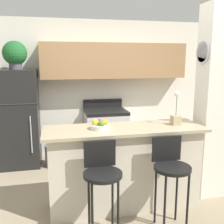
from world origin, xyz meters
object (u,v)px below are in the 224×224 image
Objects in this scene: refrigerator at (19,118)px; bar_stool_left at (102,175)px; bar_stool_right at (171,169)px; orchid_vase at (176,115)px; fruit_bowl at (100,125)px; potted_plant_on_fridge at (15,54)px; stove_range at (106,134)px; trash_bin at (53,156)px.

bar_stool_left is (1.05, -2.20, -0.15)m from refrigerator.
orchid_vase reaches higher than bar_stool_right.
bar_stool_right is at bearing -37.44° from fruit_bowl.
orchid_vase is 0.96m from fruit_bowl.
refrigerator is 3.93× the size of orchid_vase.
potted_plant_on_fridge is 2.78m from orchid_vase.
refrigerator is 1.55× the size of stove_range.
bar_stool_left is at bearing -64.62° from potted_plant_on_fridge.
fruit_bowl is 0.61× the size of trash_bin.
potted_plant_on_fridge reaches higher than refrigerator.
fruit_bowl is (0.07, 0.51, 0.39)m from bar_stool_left.
trash_bin is (-0.57, 1.47, -0.87)m from fruit_bowl.
refrigerator reaches higher than stove_range.
orchid_vase is at bearing -71.64° from stove_range.
trash_bin is (-1.53, 1.46, -0.96)m from orchid_vase.
refrigerator reaches higher than bar_stool_left.
fruit_bowl is 1.80m from trash_bin.
refrigerator is at bearing 140.97° from orchid_vase.
bar_stool_right is 2.36× the size of orchid_vase.
refrigerator is 2.69m from orchid_vase.
refrigerator is at bearing 123.49° from fruit_bowl.
bar_stool_right is at bearing -118.90° from orchid_vase.
stove_range is 2.09m from potted_plant_on_fridge.
bar_stool_right is (1.79, -2.20, -0.15)m from refrigerator.
orchid_vase is at bearing -39.03° from potted_plant_on_fridge.
refrigerator reaches higher than trash_bin.
stove_range is at bearing 0.51° from refrigerator.
trash_bin is at bearing 111.29° from fruit_bowl.
bar_stool_left is 4.29× the size of fruit_bowl.
orchid_vase is at bearing -43.71° from trash_bin.
fruit_bowl is at bearing -179.62° from orchid_vase.
fruit_bowl reaches higher than stove_range.
bar_stool_left is at bearing -75.84° from trash_bin.
orchid_vase is at bearing -39.03° from refrigerator.
fruit_bowl is at bearing -56.51° from potted_plant_on_fridge.
orchid_vase reaches higher than stove_range.
bar_stool_left is at bearing -64.62° from refrigerator.
fruit_bowl is (-0.67, 0.51, 0.39)m from bar_stool_right.
potted_plant_on_fridge is at bearing -179.50° from stove_range.
refrigerator is 2.44m from bar_stool_left.
bar_stool_left is at bearing -101.91° from stove_range.
potted_plant_on_fridge reaches higher than trash_bin.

